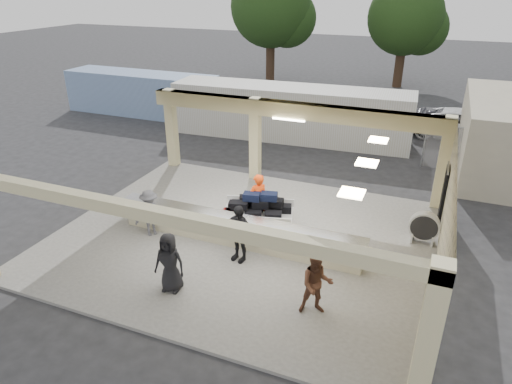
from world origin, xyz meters
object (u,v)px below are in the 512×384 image
at_px(luggage_cart, 257,210).
at_px(drum_fan, 424,226).
at_px(passenger_a, 317,284).
at_px(car_white_a, 466,125).
at_px(container_white, 290,113).
at_px(baggage_handler, 258,200).
at_px(baggage_counter, 237,231).
at_px(passenger_b, 239,233).
at_px(car_dark, 435,122).
at_px(container_blue, 142,94).
at_px(passenger_d, 170,263).
at_px(passenger_c, 150,213).

distance_m(luggage_cart, drum_fan, 5.42).
height_order(drum_fan, passenger_a, passenger_a).
xyz_separation_m(car_white_a, container_white, (-8.80, -3.24, 0.60)).
bearing_deg(baggage_handler, container_white, -126.81).
xyz_separation_m(baggage_counter, passenger_b, (0.42, -0.77, 0.43)).
bearing_deg(car_white_a, car_dark, 80.84).
height_order(baggage_handler, container_blue, container_blue).
relative_size(baggage_counter, container_blue, 0.84).
distance_m(passenger_d, container_white, 14.08).
bearing_deg(passenger_c, baggage_counter, -41.03).
bearing_deg(container_white, passenger_a, -72.30).
distance_m(passenger_c, container_blue, 15.76).
bearing_deg(baggage_handler, container_blue, -90.68).
xyz_separation_m(passenger_a, passenger_c, (-6.07, 1.74, -0.05)).
distance_m(car_white_a, container_blue, 19.05).
xyz_separation_m(luggage_cart, passenger_c, (-3.11, -1.60, 0.06)).
bearing_deg(car_white_a, drum_fan, 178.78).
xyz_separation_m(passenger_b, container_white, (-2.37, 12.00, 0.35)).
bearing_deg(container_white, baggage_counter, -83.36).
bearing_deg(container_blue, passenger_a, -43.51).
bearing_deg(passenger_d, baggage_handler, 71.25).
bearing_deg(passenger_a, drum_fan, 41.83).
bearing_deg(container_blue, passenger_d, -52.94).
bearing_deg(container_blue, baggage_counter, -45.45).
distance_m(luggage_cart, car_dark, 14.66).
height_order(container_white, container_blue, container_white).
xyz_separation_m(baggage_counter, passenger_c, (-2.87, -0.50, 0.32)).
bearing_deg(passenger_a, passenger_d, 166.51).
bearing_deg(baggage_counter, car_white_a, 64.64).
relative_size(car_white_a, container_blue, 0.55).
height_order(passenger_c, container_blue, container_blue).
bearing_deg(drum_fan, car_white_a, 83.00).
xyz_separation_m(passenger_a, passenger_d, (-3.90, -0.56, 0.01)).
bearing_deg(car_dark, container_white, 115.01).
xyz_separation_m(passenger_b, passenger_d, (-1.12, -2.03, -0.05)).
relative_size(drum_fan, baggage_handler, 0.55).
bearing_deg(passenger_a, passenger_c, 142.31).
height_order(baggage_counter, passenger_b, passenger_b).
bearing_deg(passenger_b, car_white_a, 79.72).
xyz_separation_m(passenger_d, container_blue, (-11.36, 15.10, 0.31)).
distance_m(luggage_cart, container_blue, 16.65).
relative_size(drum_fan, passenger_d, 0.61).
xyz_separation_m(luggage_cart, car_white_a, (6.61, 13.36, -0.08)).
distance_m(passenger_d, car_dark, 18.65).
distance_m(luggage_cart, baggage_handler, 0.36).
bearing_deg(passenger_c, passenger_b, -55.63).
bearing_deg(passenger_c, passenger_d, -97.54).
relative_size(passenger_a, container_white, 0.14).
relative_size(passenger_c, car_dark, 0.42).
bearing_deg(car_white_a, passenger_b, 162.29).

